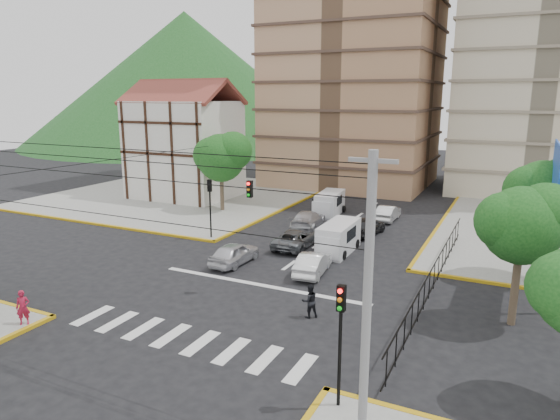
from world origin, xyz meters
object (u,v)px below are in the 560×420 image
Objects in this scene: car_silver_front_left at (234,253)px; pedestrian_crosswalk at (310,301)px; traffic_light_nw at (210,199)px; pedestrian_sw_corner at (23,307)px; car_white_front_right at (313,263)px; van_right_lane at (337,239)px; traffic_light_se at (340,326)px; van_left_lane at (329,204)px.

pedestrian_crosswalk is (7.39, -5.20, 0.14)m from car_silver_front_left.
pedestrian_sw_corner is at bearing -88.93° from traffic_light_nw.
car_silver_front_left is 5.28m from car_white_front_right.
traffic_light_se is at bearing -70.61° from van_right_lane.
van_right_lane is at bearing -95.88° from car_white_front_right.
van_right_lane is 7.24m from car_silver_front_left.
car_white_front_right is (0.06, -4.55, -0.32)m from van_right_lane.
van_right_lane is at bearing 109.66° from traffic_light_se.
car_white_front_right is at bearing -111.74° from pedestrian_crosswalk.
traffic_light_nw is 10.67m from car_white_front_right.
traffic_light_se is 0.96× the size of van_right_lane.
van_right_lane is 11.07m from van_left_lane.
pedestrian_sw_corner is at bearing 72.56° from car_silver_front_left.
pedestrian_crosswalk is at bearing 103.97° from car_white_front_right.
traffic_light_nw is 12.48m from van_left_lane.
traffic_light_se is 28.71m from van_left_lane.
traffic_light_se is 1.00× the size of traffic_light_nw.
pedestrian_sw_corner is at bearing -119.11° from van_right_lane.
pedestrian_sw_corner is (-4.97, -27.20, -0.02)m from van_left_lane.
car_silver_front_left is (-11.11, 11.52, -2.41)m from traffic_light_se.
car_silver_front_left is at bearing -77.50° from pedestrian_crosswalk.
van_left_lane reaches higher than car_silver_front_left.
van_right_lane is at bearing -134.09° from car_silver_front_left.
car_silver_front_left is 9.04m from pedestrian_crosswalk.
van_right_lane reaches higher than car_white_front_right.
traffic_light_se is at bearing 78.06° from pedestrian_crosswalk.
van_left_lane is 15.37m from car_white_front_right.
pedestrian_crosswalk is (6.61, -20.39, -0.15)m from van_left_lane.
traffic_light_se is at bearing -40.12° from pedestrian_sw_corner.
van_left_lane is 21.43m from pedestrian_crosswalk.
van_left_lane is 27.65m from pedestrian_sw_corner.
van_right_lane is (9.69, 0.95, -2.11)m from traffic_light_nw.
traffic_light_nw reaches higher than pedestrian_sw_corner.
car_silver_front_left is at bearing -136.17° from van_right_lane.
car_silver_front_left is at bearing 133.95° from traffic_light_se.
traffic_light_nw is at bearing -40.42° from car_silver_front_left.
pedestrian_sw_corner is 0.98× the size of pedestrian_crosswalk.
pedestrian_sw_corner is 13.44m from pedestrian_crosswalk.
pedestrian_sw_corner is at bearing 46.25° from car_white_front_right.
van_right_lane is 10.47m from pedestrian_crosswalk.
van_right_lane is at bearing 19.19° from pedestrian_sw_corner.
van_right_lane is at bearing -120.23° from pedestrian_crosswalk.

